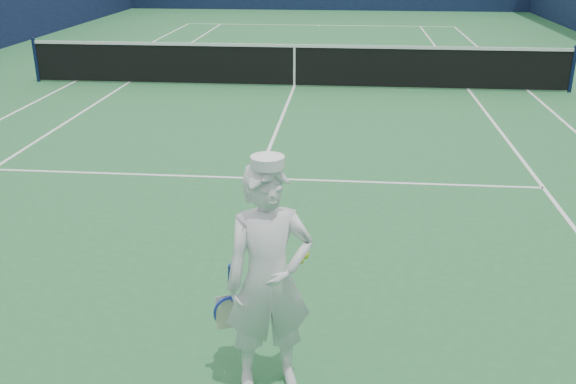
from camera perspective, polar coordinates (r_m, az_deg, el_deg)
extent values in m
plane|color=#286A38|center=(15.62, 0.56, 9.35)|extent=(80.00, 80.00, 0.00)
cube|color=white|center=(27.32, 2.78, 14.59)|extent=(11.03, 0.06, 0.01)
cube|color=white|center=(16.98, -18.47, 9.26)|extent=(0.06, 23.83, 0.01)
cube|color=white|center=(16.11, 20.61, 8.38)|extent=(0.06, 23.83, 0.01)
cube|color=white|center=(16.48, -14.05, 9.38)|extent=(0.06, 23.77, 0.01)
cube|color=white|center=(15.81, 15.77, 8.72)|extent=(0.06, 23.77, 0.01)
cube|color=white|center=(21.90, 2.04, 12.87)|extent=(8.23, 0.06, 0.01)
cube|color=white|center=(9.49, -2.76, 1.22)|extent=(8.23, 0.06, 0.01)
cube|color=white|center=(15.61, 0.56, 9.36)|extent=(0.06, 12.80, 0.01)
cube|color=white|center=(27.17, 2.76, 14.55)|extent=(0.06, 0.30, 0.01)
cylinder|color=#141E4C|center=(17.27, -21.50, 10.87)|extent=(0.09, 0.09, 1.07)
cylinder|color=#141E4C|center=(16.27, 23.99, 9.95)|extent=(0.09, 0.09, 1.07)
cube|color=black|center=(15.52, 0.57, 11.15)|extent=(12.79, 0.02, 0.92)
cube|color=white|center=(15.44, 0.58, 12.87)|extent=(12.79, 0.04, 0.07)
cube|color=white|center=(15.52, 0.57, 11.04)|extent=(0.05, 0.03, 0.94)
imported|color=white|center=(4.84, -1.70, -7.88)|extent=(0.77, 0.63, 1.84)
cylinder|color=white|center=(4.46, -1.84, 2.70)|extent=(0.24, 0.24, 0.08)
cube|color=white|center=(4.59, -2.15, 2.85)|extent=(0.20, 0.15, 0.02)
cylinder|color=navy|center=(4.86, -5.16, -7.44)|extent=(0.06, 0.10, 0.22)
cube|color=#1F30AB|center=(4.99, -4.98, -8.93)|extent=(0.03, 0.03, 0.14)
torus|color=#1F30AB|center=(5.15, -5.21, -10.55)|extent=(0.31, 0.19, 0.29)
cube|color=beige|center=(5.15, -5.21, -10.55)|extent=(0.21, 0.07, 0.30)
sphere|color=#BBCC17|center=(4.93, 1.04, -6.07)|extent=(0.07, 0.07, 0.07)
sphere|color=#BBCC17|center=(4.95, 1.49, -5.60)|extent=(0.07, 0.07, 0.07)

